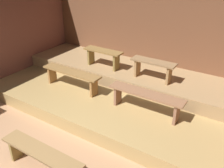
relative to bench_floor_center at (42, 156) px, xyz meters
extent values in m
cube|color=#A87B56|center=(-0.16, 1.61, -0.36)|extent=(6.13, 4.88, 0.08)
cube|color=brown|center=(-0.16, 3.68, 1.02)|extent=(6.13, 0.06, 2.67)
cube|color=brown|center=(-2.86, 1.61, 1.02)|extent=(0.06, 4.88, 2.67)
cube|color=#A58550|center=(-0.16, 2.28, -0.18)|extent=(5.33, 2.75, 0.28)
cube|color=#9D7C51|center=(-0.16, 3.00, 0.09)|extent=(5.33, 1.31, 0.28)
cube|color=olive|center=(0.00, 0.00, 0.08)|extent=(1.42, 0.28, 0.04)
cube|color=olive|center=(-0.59, 0.00, -0.13)|extent=(0.05, 0.22, 0.38)
cube|color=olive|center=(-1.06, 1.90, 0.35)|extent=(1.44, 0.28, 0.04)
cube|color=olive|center=(-1.66, 1.90, 0.15)|extent=(0.05, 0.22, 0.38)
cube|color=olive|center=(-0.46, 1.90, 0.15)|extent=(0.05, 0.22, 0.38)
cube|color=#8C6042|center=(0.73, 1.90, 0.35)|extent=(1.44, 0.28, 0.04)
cube|color=brown|center=(0.13, 1.90, 0.15)|extent=(0.05, 0.22, 0.38)
cube|color=brown|center=(1.33, 1.90, 0.15)|extent=(0.05, 0.22, 0.38)
cube|color=olive|center=(-0.80, 2.75, 0.63)|extent=(0.95, 0.28, 0.04)
cube|color=olive|center=(-1.16, 2.75, 0.42)|extent=(0.05, 0.22, 0.38)
cube|color=olive|center=(-0.44, 2.75, 0.42)|extent=(0.05, 0.22, 0.38)
cube|color=olive|center=(0.47, 2.75, 0.63)|extent=(0.95, 0.28, 0.04)
cube|color=olive|center=(0.11, 2.75, 0.42)|extent=(0.05, 0.22, 0.38)
cube|color=olive|center=(0.83, 2.75, 0.42)|extent=(0.05, 0.22, 0.38)
camera|label=1|loc=(2.30, -1.71, 2.54)|focal=39.38mm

